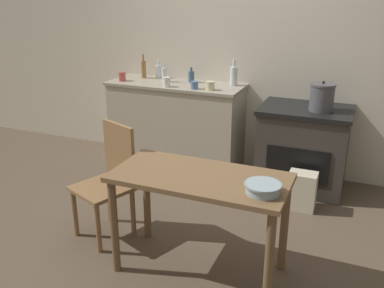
{
  "coord_description": "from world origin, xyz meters",
  "views": [
    {
      "loc": [
        1.35,
        -2.82,
        1.91
      ],
      "look_at": [
        0.0,
        0.43,
        0.61
      ],
      "focal_mm": 40.0,
      "sensor_mm": 36.0,
      "label": 1
    }
  ],
  "objects": [
    {
      "name": "cup_center_right",
      "position": [
        -0.25,
        1.1,
        0.98
      ],
      "size": [
        0.08,
        0.08,
        0.08
      ],
      "primitive_type": "cylinder",
      "color": "#4C6B99",
      "rests_on": "counter_cabinet"
    },
    {
      "name": "bottle_center",
      "position": [
        -0.41,
        1.39,
        1.0
      ],
      "size": [
        0.07,
        0.07,
        0.16
      ],
      "color": "#3D5675",
      "rests_on": "counter_cabinet"
    },
    {
      "name": "stock_pot",
      "position": [
        0.99,
        1.18,
        0.95
      ],
      "size": [
        0.23,
        0.23,
        0.28
      ],
      "color": "#4C4C51",
      "rests_on": "stove"
    },
    {
      "name": "flour_sack",
      "position": [
        0.94,
        0.77,
        0.18
      ],
      "size": [
        0.25,
        0.17,
        0.35
      ],
      "primitive_type": "cube",
      "color": "beige",
      "rests_on": "ground_plane"
    },
    {
      "name": "counter_cabinet",
      "position": [
        -0.54,
        1.28,
        0.47
      ],
      "size": [
        1.47,
        0.56,
        0.94
      ],
      "color": "#B2A893",
      "rests_on": "ground_plane"
    },
    {
      "name": "wall_back",
      "position": [
        0.0,
        1.58,
        1.27
      ],
      "size": [
        8.0,
        0.07,
        2.55
      ],
      "color": "beige",
      "rests_on": "ground_plane"
    },
    {
      "name": "mixing_bowl_large",
      "position": [
        0.86,
        -0.52,
        0.77
      ],
      "size": [
        0.23,
        0.23,
        0.06
      ],
      "color": "#93A8B2",
      "rests_on": "work_table"
    },
    {
      "name": "bottle_left",
      "position": [
        -0.84,
        1.46,
        1.01
      ],
      "size": [
        0.07,
        0.07,
        0.19
      ],
      "color": "silver",
      "rests_on": "counter_cabinet"
    },
    {
      "name": "cup_mid_right",
      "position": [
        -0.09,
        1.12,
        0.98
      ],
      "size": [
        0.09,
        0.09,
        0.09
      ],
      "primitive_type": "cylinder",
      "color": "beige",
      "rests_on": "counter_cabinet"
    },
    {
      "name": "ground_plane",
      "position": [
        0.0,
        0.0,
        0.0
      ],
      "size": [
        14.0,
        14.0,
        0.0
      ],
      "primitive_type": "plane",
      "color": "brown"
    },
    {
      "name": "cup_far_right",
      "position": [
        -0.55,
        1.09,
        0.99
      ],
      "size": [
        0.07,
        0.07,
        0.1
      ],
      "primitive_type": "cylinder",
      "color": "silver",
      "rests_on": "counter_cabinet"
    },
    {
      "name": "cup_right",
      "position": [
        -1.14,
        1.16,
        0.99
      ],
      "size": [
        0.08,
        0.08,
        0.1
      ],
      "primitive_type": "cylinder",
      "color": "#B74C42",
      "rests_on": "counter_cabinet"
    },
    {
      "name": "chair",
      "position": [
        -0.43,
        -0.23,
        0.48
      ],
      "size": [
        0.52,
        0.52,
        0.91
      ],
      "rotation": [
        0.0,
        0.0,
        -0.38
      ],
      "color": "olive",
      "rests_on": "ground_plane"
    },
    {
      "name": "bottle_mid_left",
      "position": [
        -0.99,
        1.4,
        1.04
      ],
      "size": [
        0.06,
        0.06,
        0.27
      ],
      "color": "olive",
      "rests_on": "counter_cabinet"
    },
    {
      "name": "bottle_center_left",
      "position": [
        -0.69,
        1.3,
        1.02
      ],
      "size": [
        0.06,
        0.06,
        0.21
      ],
      "color": "silver",
      "rests_on": "counter_cabinet"
    },
    {
      "name": "stove",
      "position": [
        0.85,
        1.25,
        0.41
      ],
      "size": [
        0.87,
        0.64,
        0.82
      ],
      "color": "#38332D",
      "rests_on": "ground_plane"
    },
    {
      "name": "bottle_far_left",
      "position": [
        0.06,
        1.42,
        1.04
      ],
      "size": [
        0.08,
        0.08,
        0.27
      ],
      "color": "silver",
      "rests_on": "counter_cabinet"
    },
    {
      "name": "work_table",
      "position": [
        0.41,
        -0.42,
        0.62
      ],
      "size": [
        1.18,
        0.57,
        0.74
      ],
      "color": "brown",
      "rests_on": "ground_plane"
    }
  ]
}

